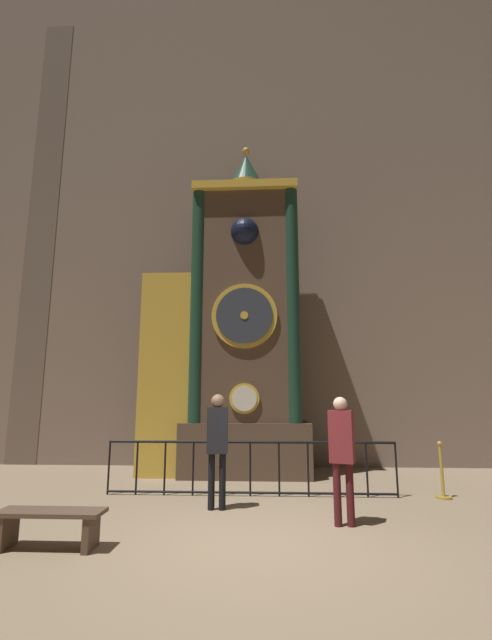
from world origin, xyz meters
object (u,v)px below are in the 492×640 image
object	(u,v)px
stanchion_post	(442,480)
visitor_near	(217,438)
clock_tower	(231,332)
visitor_far	(342,447)
visitor_bench	(50,521)

from	to	relation	value
stanchion_post	visitor_near	bearing A→B (deg)	-165.76
clock_tower	visitor_near	world-z (taller)	clock_tower
visitor_far	stanchion_post	size ratio (longest dim) A/B	1.79
clock_tower	visitor_bench	world-z (taller)	clock_tower
visitor_far	visitor_bench	distance (m)	3.93
visitor_near	stanchion_post	bearing A→B (deg)	10.55
visitor_bench	visitor_far	bearing A→B (deg)	16.88
stanchion_post	visitor_bench	world-z (taller)	stanchion_post
visitor_far	visitor_bench	world-z (taller)	visitor_far
clock_tower	visitor_near	bearing A→B (deg)	-88.86
visitor_far	stanchion_post	distance (m)	2.86
clock_tower	visitor_bench	distance (m)	6.24
visitor_far	visitor_bench	bearing A→B (deg)	-143.80
clock_tower	visitor_far	world-z (taller)	clock_tower
visitor_near	visitor_far	bearing A→B (deg)	-26.63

